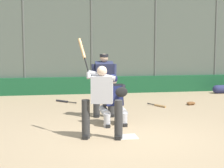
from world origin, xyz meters
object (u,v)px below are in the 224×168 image
(catcher_behind_plate, at_px, (114,99))
(spare_bat_near_backstop, at_px, (64,101))
(batter_at_plate, at_px, (102,99))
(umpire_home, at_px, (104,83))
(fielding_glove_on_dirt, at_px, (191,103))
(spare_bat_by_padding, at_px, (159,106))

(catcher_behind_plate, distance_m, spare_bat_near_backstop, 3.88)
(batter_at_plate, relative_size, spare_bat_near_backstop, 3.15)
(catcher_behind_plate, bearing_deg, umpire_home, -90.65)
(umpire_home, height_order, spare_bat_near_backstop, umpire_home)
(catcher_behind_plate, xyz_separation_m, umpire_home, (0.09, -0.99, 0.28))
(batter_at_plate, relative_size, catcher_behind_plate, 1.69)
(umpire_home, distance_m, fielding_glove_on_dirt, 3.51)
(umpire_home, distance_m, spare_bat_near_backstop, 2.99)
(umpire_home, bearing_deg, fielding_glove_on_dirt, -151.85)
(spare_bat_near_backstop, bearing_deg, fielding_glove_on_dirt, -151.45)
(catcher_behind_plate, xyz_separation_m, spare_bat_near_backstop, (1.10, -3.67, -0.62))
(spare_bat_near_backstop, bearing_deg, spare_bat_by_padding, -159.12)
(umpire_home, xyz_separation_m, fielding_glove_on_dirt, (-3.07, -1.45, -0.88))
(catcher_behind_plate, xyz_separation_m, spare_bat_by_padding, (-1.86, -2.32, -0.62))
(umpire_home, distance_m, spare_bat_by_padding, 2.53)
(catcher_behind_plate, bearing_deg, fielding_glove_on_dirt, -146.67)
(catcher_behind_plate, distance_m, fielding_glove_on_dirt, 3.90)
(umpire_home, bearing_deg, spare_bat_near_backstop, -66.50)
(spare_bat_by_padding, distance_m, fielding_glove_on_dirt, 1.12)
(catcher_behind_plate, relative_size, spare_bat_by_padding, 1.73)
(catcher_behind_plate, height_order, spare_bat_near_backstop, catcher_behind_plate)
(batter_at_plate, xyz_separation_m, umpire_home, (-0.38, -2.23, 0.08))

